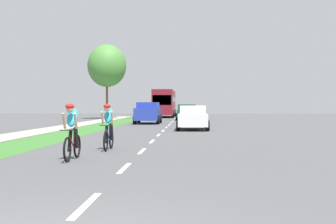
{
  "coord_description": "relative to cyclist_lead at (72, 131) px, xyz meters",
  "views": [
    {
      "loc": [
        1.57,
        -4.64,
        1.52
      ],
      "look_at": [
        0.65,
        14.61,
        1.24
      ],
      "focal_mm": 47.21,
      "sensor_mm": 36.0,
      "label": 1
    }
  ],
  "objects": [
    {
      "name": "suv_blue",
      "position": [
        -0.21,
        24.98,
        0.14
      ],
      "size": [
        2.15,
        4.7,
        1.79
      ],
      "color": "#23389E",
      "rests_on": "ground_plane"
    },
    {
      "name": "lane_markings_center",
      "position": [
        1.69,
        16.51,
        -0.81
      ],
      "size": [
        0.12,
        53.8,
        0.01
      ],
      "color": "white",
      "rests_on": "ground_plane"
    },
    {
      "name": "grass_verge",
      "position": [
        -3.2,
        12.51,
        -0.81
      ],
      "size": [
        2.31,
        70.0,
        0.01
      ],
      "primitive_type": "cube",
      "color": "#38722D",
      "rests_on": "ground_plane"
    },
    {
      "name": "bus_maroon",
      "position": [
        0.01,
        46.03,
        1.17
      ],
      "size": [
        2.78,
        11.6,
        3.48
      ],
      "color": "maroon",
      "rests_on": "ground_plane"
    },
    {
      "name": "sidewalk_concrete",
      "position": [
        -5.35,
        12.51,
        -0.81
      ],
      "size": [
        2.0,
        70.0,
        0.1
      ],
      "primitive_type": "cube",
      "color": "#9E998E",
      "rests_on": "ground_plane"
    },
    {
      "name": "pickup_dark_green",
      "position": [
        3.01,
        34.18,
        0.02
      ],
      "size": [
        2.22,
        5.1,
        1.64
      ],
      "color": "#194C2D",
      "rests_on": "ground_plane"
    },
    {
      "name": "cyclist_trailing",
      "position": [
        0.5,
        2.81,
        0.0
      ],
      "size": [
        0.42,
        1.72,
        1.58
      ],
      "color": "black",
      "rests_on": "ground_plane"
    },
    {
      "name": "street_tree_far",
      "position": [
        -6.09,
        37.67,
        5.23
      ],
      "size": [
        4.39,
        4.39,
        8.46
      ],
      "color": "brown",
      "rests_on": "ground_plane"
    },
    {
      "name": "sedan_white",
      "position": [
        3.48,
        15.58,
        -0.04
      ],
      "size": [
        1.98,
        4.3,
        1.52
      ],
      "color": "silver",
      "rests_on": "ground_plane"
    },
    {
      "name": "cyclist_lead",
      "position": [
        0.0,
        0.0,
        0.0
      ],
      "size": [
        0.42,
        1.72,
        1.58
      ],
      "color": "black",
      "rests_on": "ground_plane"
    },
    {
      "name": "ground_plane",
      "position": [
        1.69,
        12.51,
        -0.81
      ],
      "size": [
        120.0,
        120.0,
        0.0
      ],
      "primitive_type": "plane",
      "color": "#4C4C4F"
    }
  ]
}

